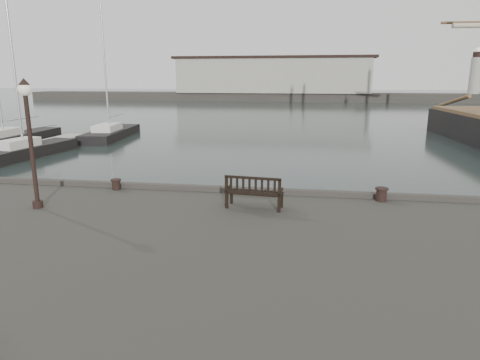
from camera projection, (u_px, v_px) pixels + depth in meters
The scene contains 9 objects.
ground at pixel (269, 233), 15.75m from camera, with size 400.00×400.00×0.00m, color black.
breakwater at pixel (287, 83), 103.77m from camera, with size 140.00×9.50×12.20m.
bench at pixel (254, 198), 13.48m from camera, with size 1.84×0.80×1.03m.
bollard_left at pixel (116, 184), 15.74m from camera, with size 0.37×0.37×0.39m, color black.
bollard_right at pixel (381, 194), 14.27m from camera, with size 0.43×0.43×0.45m, color black.
lamp_post at pixel (29, 127), 12.99m from camera, with size 0.40×0.40×4.02m.
yacht_b at pixel (9, 141), 36.87m from camera, with size 2.95×12.22×15.77m.
yacht_c at pixel (29, 153), 30.99m from camera, with size 2.97×8.74×11.69m.
yacht_d at pixel (112, 135), 40.69m from camera, with size 3.76×10.25×12.52m.
Camera 1 is at (1.31, -14.84, 5.59)m, focal length 32.00 mm.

